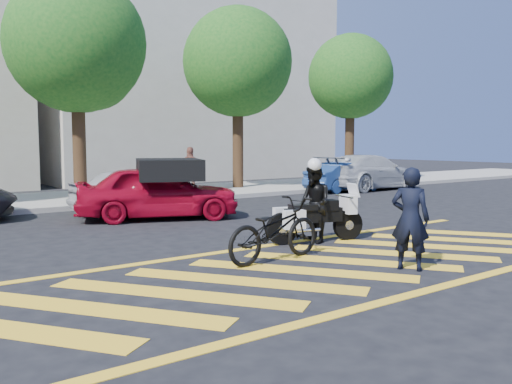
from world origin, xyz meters
TOP-DOWN VIEW (x-y plane):
  - ground at (0.00, 0.00)m, footprint 90.00×90.00m
  - sidewalk at (0.00, 12.00)m, footprint 60.00×5.00m
  - crosswalk at (-0.04, 0.00)m, footprint 12.33×4.00m
  - building_right at (9.00, 21.00)m, footprint 16.00×8.00m
  - tree_center at (0.13, 12.06)m, footprint 4.60×4.60m
  - tree_right at (6.63, 12.06)m, footprint 4.40×4.40m
  - tree_far_right at (13.13, 12.06)m, footprint 4.00×4.00m
  - officer_bike at (0.83, -0.97)m, footprint 0.62×0.70m
  - bicycle at (-0.50, 0.77)m, footprint 2.07×0.90m
  - police_motorcycle at (1.20, 1.64)m, footprint 2.06×0.95m
  - officer_moto at (1.19, 1.63)m, footprint 0.77×0.89m
  - red_convertible at (0.19, 6.51)m, footprint 4.47×3.08m
  - parked_mid_right at (0.33, 8.03)m, footprint 3.82×1.63m
  - parked_right at (9.86, 9.20)m, footprint 3.65×1.34m
  - parked_far_right at (11.31, 9.20)m, footprint 5.18×2.30m
  - pedestrian_right at (3.15, 10.00)m, footprint 1.02×0.96m

SIDE VIEW (x-z plane):
  - ground at x=0.00m, z-range 0.00..0.00m
  - crosswalk at x=-0.04m, z-range 0.00..0.01m
  - sidewalk at x=0.00m, z-range 0.00..0.15m
  - police_motorcycle at x=1.20m, z-range 0.04..0.97m
  - bicycle at x=-0.50m, z-range 0.00..1.06m
  - parked_right at x=9.86m, z-range 0.00..1.19m
  - parked_mid_right at x=0.33m, z-range 0.00..1.29m
  - red_convertible at x=0.19m, z-range 0.00..1.41m
  - parked_far_right at x=11.31m, z-range 0.00..1.48m
  - officer_moto at x=1.19m, z-range 0.00..1.56m
  - officer_bike at x=0.83m, z-range 0.00..1.62m
  - pedestrian_right at x=3.15m, z-range 0.15..1.84m
  - tree_far_right at x=13.13m, z-range 1.39..8.49m
  - tree_right at x=6.63m, z-range 1.34..8.75m
  - tree_center at x=0.13m, z-range 1.31..8.88m
  - building_right at x=9.00m, z-range 0.00..11.00m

